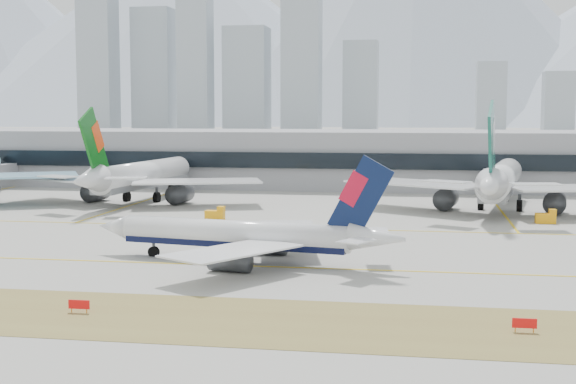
% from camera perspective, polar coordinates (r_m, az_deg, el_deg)
% --- Properties ---
extents(ground, '(3000.00, 3000.00, 0.00)m').
position_cam_1_polar(ground, '(109.38, -0.71, -4.85)').
color(ground, gray).
rests_on(ground, ground).
extents(taxiing_airliner, '(44.13, 37.92, 14.90)m').
position_cam_1_polar(taxiing_airliner, '(106.95, -3.07, -3.14)').
color(taxiing_airliner, white).
rests_on(taxiing_airliner, ground).
extents(widebody_eva, '(59.82, 58.70, 21.38)m').
position_cam_1_polar(widebody_eva, '(181.84, -10.52, 1.07)').
color(widebody_eva, white).
rests_on(widebody_eva, ground).
extents(widebody_cathay, '(62.20, 61.55, 22.47)m').
position_cam_1_polar(widebody_cathay, '(168.01, 14.85, 0.70)').
color(widebody_cathay, white).
rests_on(widebody_cathay, ground).
extents(terminal, '(280.00, 43.10, 15.00)m').
position_cam_1_polar(terminal, '(221.83, 4.60, 2.43)').
color(terminal, gray).
rests_on(terminal, ground).
extents(hold_sign_left, '(2.20, 0.15, 1.35)m').
position_cam_1_polar(hold_sign_left, '(83.33, -14.64, -7.76)').
color(hold_sign_left, red).
rests_on(hold_sign_left, ground).
extents(hold_sign_right, '(2.20, 0.15, 1.35)m').
position_cam_1_polar(hold_sign_right, '(76.81, 16.47, -8.96)').
color(hold_sign_right, red).
rests_on(hold_sign_right, ground).
extents(gse_b, '(3.55, 2.00, 2.60)m').
position_cam_1_polar(gse_b, '(149.82, -5.16, -1.61)').
color(gse_b, '#FFA60D').
rests_on(gse_b, ground).
extents(gse_c, '(3.55, 2.00, 2.60)m').
position_cam_1_polar(gse_c, '(152.32, 17.90, -1.74)').
color(gse_c, '#FFA60D').
rests_on(gse_c, ground).
extents(city_skyline, '(342.00, 49.80, 140.00)m').
position_cam_1_polar(city_skyline, '(574.03, -3.14, 8.64)').
color(city_skyline, '#9AA5AF').
rests_on(city_skyline, ground).
extents(mountain_ridge, '(2830.00, 1120.00, 470.00)m').
position_cam_1_polar(mountain_ridge, '(1518.66, 10.27, 11.70)').
color(mountain_ridge, '#9EA8B7').
rests_on(mountain_ridge, ground).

